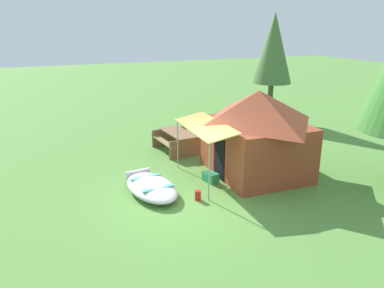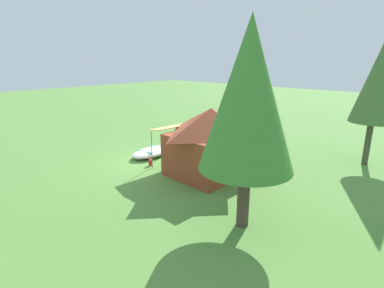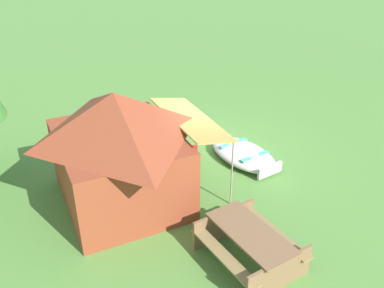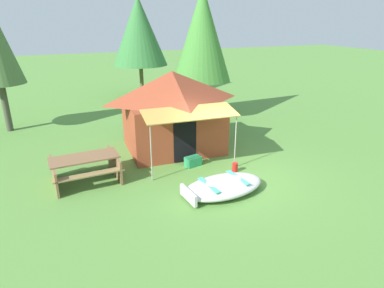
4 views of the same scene
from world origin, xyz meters
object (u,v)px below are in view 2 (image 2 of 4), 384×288
object	(u,v)px
cooler_box	(180,161)
pine_tree_back_left	(249,96)
canvas_cabin_tent	(210,140)
picnic_table	(227,141)
pine_tree_back_right	(377,84)
beached_rowboat	(152,152)
fuel_can	(151,162)

from	to	relation	value
cooler_box	pine_tree_back_left	xyz separation A→B (m)	(2.51, 5.02, 3.61)
canvas_cabin_tent	pine_tree_back_left	size ratio (longest dim) A/B	0.67
canvas_cabin_tent	picnic_table	xyz separation A→B (m)	(-3.21, -1.48, -0.96)
canvas_cabin_tent	pine_tree_back_left	distance (m)	4.81
pine_tree_back_left	pine_tree_back_right	size ratio (longest dim) A/B	1.08
beached_rowboat	pine_tree_back_left	distance (m)	8.22
cooler_box	fuel_can	distance (m)	1.36
pine_tree_back_right	fuel_can	bearing A→B (deg)	-46.40
beached_rowboat	canvas_cabin_tent	world-z (taller)	canvas_cabin_tent
pine_tree_back_left	beached_rowboat	bearing A→B (deg)	-109.31
fuel_can	cooler_box	bearing A→B (deg)	138.54
beached_rowboat	cooler_box	size ratio (longest dim) A/B	4.74
canvas_cabin_tent	picnic_table	size ratio (longest dim) A/B	1.95
pine_tree_back_right	pine_tree_back_left	bearing A→B (deg)	-8.29
beached_rowboat	fuel_can	bearing A→B (deg)	47.93
beached_rowboat	picnic_table	size ratio (longest dim) A/B	1.22
canvas_cabin_tent	fuel_can	bearing A→B (deg)	-67.09
fuel_can	picnic_table	bearing A→B (deg)	165.50
cooler_box	pine_tree_back_right	distance (m)	9.18
pine_tree_back_left	fuel_can	bearing A→B (deg)	-104.09
cooler_box	pine_tree_back_left	distance (m)	6.67
beached_rowboat	pine_tree_back_right	world-z (taller)	pine_tree_back_right
beached_rowboat	canvas_cabin_tent	distance (m)	3.87
canvas_cabin_tent	cooler_box	bearing A→B (deg)	-87.46
picnic_table	pine_tree_back_left	size ratio (longest dim) A/B	0.35
beached_rowboat	picnic_table	xyz separation A→B (m)	(-3.34, 2.18, 0.28)
canvas_cabin_tent	picnic_table	distance (m)	3.66
picnic_table	cooler_box	size ratio (longest dim) A/B	3.88
picnic_table	cooler_box	xyz separation A→B (m)	(3.28, -0.21, -0.33)
beached_rowboat	fuel_can	distance (m)	1.44
beached_rowboat	cooler_box	distance (m)	1.97
picnic_table	fuel_can	xyz separation A→B (m)	(4.30, -1.11, -0.34)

